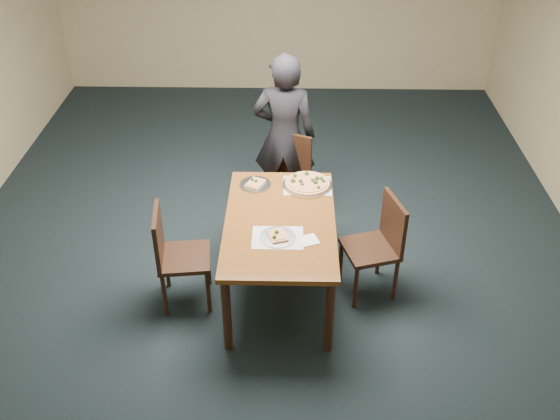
{
  "coord_description": "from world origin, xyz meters",
  "views": [
    {
      "loc": [
        0.21,
        -4.51,
        3.69
      ],
      "look_at": [
        0.12,
        -0.38,
        0.85
      ],
      "focal_mm": 40.0,
      "sensor_mm": 36.0,
      "label": 1
    }
  ],
  "objects_px": {
    "diner": "(284,136)",
    "slice_plate_far": "(255,184)",
    "chair_left": "(174,252)",
    "dining_table": "(280,229)",
    "pizza_pan": "(307,183)",
    "slice_plate_near": "(278,236)",
    "chair_right": "(379,241)",
    "chair_far": "(287,174)"
  },
  "relations": [
    {
      "from": "dining_table",
      "to": "chair_far",
      "type": "bearing_deg",
      "value": 87.86
    },
    {
      "from": "dining_table",
      "to": "diner",
      "type": "xyz_separation_m",
      "value": [
        0.01,
        1.28,
        0.18
      ]
    },
    {
      "from": "diner",
      "to": "pizza_pan",
      "type": "distance_m",
      "value": 0.78
    },
    {
      "from": "chair_right",
      "to": "dining_table",
      "type": "bearing_deg",
      "value": -104.13
    },
    {
      "from": "diner",
      "to": "slice_plate_near",
      "type": "distance_m",
      "value": 1.52
    },
    {
      "from": "dining_table",
      "to": "slice_plate_far",
      "type": "relative_size",
      "value": 5.36
    },
    {
      "from": "diner",
      "to": "slice_plate_far",
      "type": "distance_m",
      "value": 0.79
    },
    {
      "from": "slice_plate_far",
      "to": "pizza_pan",
      "type": "bearing_deg",
      "value": 0.11
    },
    {
      "from": "dining_table",
      "to": "chair_far",
      "type": "relative_size",
      "value": 1.65
    },
    {
      "from": "chair_far",
      "to": "chair_right",
      "type": "xyz_separation_m",
      "value": [
        0.79,
        -1.06,
        0.0
      ]
    },
    {
      "from": "chair_left",
      "to": "slice_plate_far",
      "type": "bearing_deg",
      "value": -50.12
    },
    {
      "from": "chair_left",
      "to": "chair_right",
      "type": "height_order",
      "value": "same"
    },
    {
      "from": "chair_far",
      "to": "chair_left",
      "type": "height_order",
      "value": "same"
    },
    {
      "from": "diner",
      "to": "slice_plate_far",
      "type": "height_order",
      "value": "diner"
    },
    {
      "from": "chair_right",
      "to": "chair_left",
      "type": "bearing_deg",
      "value": -100.69
    },
    {
      "from": "chair_right",
      "to": "pizza_pan",
      "type": "distance_m",
      "value": 0.82
    },
    {
      "from": "chair_right",
      "to": "slice_plate_near",
      "type": "distance_m",
      "value": 0.92
    },
    {
      "from": "chair_left",
      "to": "slice_plate_near",
      "type": "bearing_deg",
      "value": -103.3
    },
    {
      "from": "pizza_pan",
      "to": "dining_table",
      "type": "bearing_deg",
      "value": -113.44
    },
    {
      "from": "slice_plate_far",
      "to": "chair_right",
      "type": "bearing_deg",
      "value": -24.9
    },
    {
      "from": "slice_plate_near",
      "to": "dining_table",
      "type": "bearing_deg",
      "value": 86.56
    },
    {
      "from": "chair_far",
      "to": "slice_plate_near",
      "type": "xyz_separation_m",
      "value": [
        -0.06,
        -1.34,
        0.25
      ]
    },
    {
      "from": "chair_left",
      "to": "diner",
      "type": "xyz_separation_m",
      "value": [
        0.88,
        1.42,
        0.33
      ]
    },
    {
      "from": "chair_far",
      "to": "pizza_pan",
      "type": "bearing_deg",
      "value": -48.23
    },
    {
      "from": "diner",
      "to": "slice_plate_near",
      "type": "height_order",
      "value": "diner"
    },
    {
      "from": "dining_table",
      "to": "chair_left",
      "type": "relative_size",
      "value": 1.65
    },
    {
      "from": "slice_plate_near",
      "to": "chair_right",
      "type": "bearing_deg",
      "value": 18.07
    },
    {
      "from": "slice_plate_near",
      "to": "pizza_pan",
      "type": "bearing_deg",
      "value": 72.35
    },
    {
      "from": "dining_table",
      "to": "diner",
      "type": "bearing_deg",
      "value": 89.33
    },
    {
      "from": "dining_table",
      "to": "chair_far",
      "type": "distance_m",
      "value": 1.11
    },
    {
      "from": "chair_left",
      "to": "diner",
      "type": "distance_m",
      "value": 1.7
    },
    {
      "from": "slice_plate_near",
      "to": "slice_plate_far",
      "type": "bearing_deg",
      "value": 105.71
    },
    {
      "from": "chair_left",
      "to": "slice_plate_far",
      "type": "height_order",
      "value": "chair_left"
    },
    {
      "from": "slice_plate_near",
      "to": "slice_plate_far",
      "type": "xyz_separation_m",
      "value": [
        -0.22,
        0.77,
        -0.0
      ]
    },
    {
      "from": "chair_left",
      "to": "pizza_pan",
      "type": "height_order",
      "value": "chair_left"
    },
    {
      "from": "dining_table",
      "to": "slice_plate_far",
      "type": "height_order",
      "value": "slice_plate_far"
    },
    {
      "from": "dining_table",
      "to": "slice_plate_far",
      "type": "bearing_deg",
      "value": 113.47
    },
    {
      "from": "slice_plate_near",
      "to": "chair_left",
      "type": "bearing_deg",
      "value": 173.57
    },
    {
      "from": "diner",
      "to": "dining_table",
      "type": "bearing_deg",
      "value": 95.26
    },
    {
      "from": "dining_table",
      "to": "pizza_pan",
      "type": "bearing_deg",
      "value": 66.56
    },
    {
      "from": "chair_far",
      "to": "diner",
      "type": "distance_m",
      "value": 0.37
    },
    {
      "from": "chair_left",
      "to": "slice_plate_far",
      "type": "relative_size",
      "value": 3.25
    }
  ]
}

